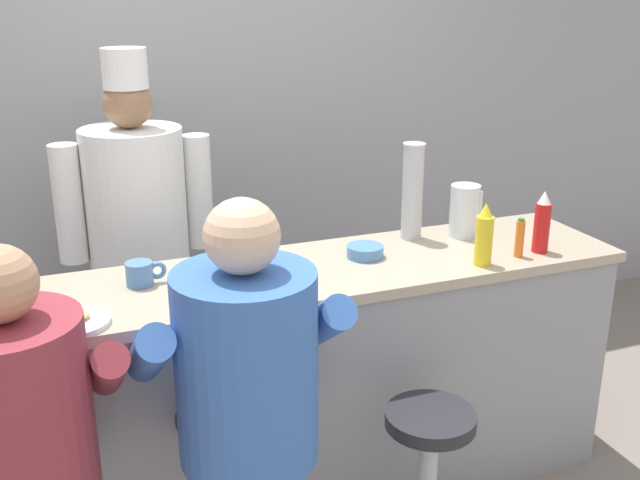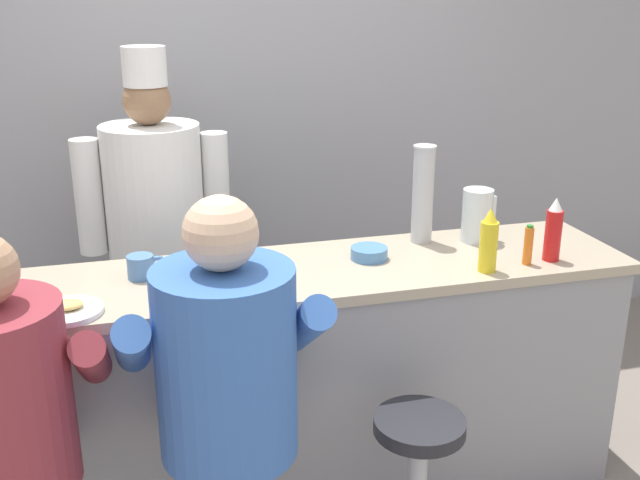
# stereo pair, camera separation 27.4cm
# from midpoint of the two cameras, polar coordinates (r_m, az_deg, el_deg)

# --- Properties ---
(wall_back) EXTENTS (10.00, 0.06, 2.70)m
(wall_back) POSITION_cam_midpoint_polar(r_m,az_deg,el_deg) (3.98, -4.55, 9.71)
(wall_back) COLOR #99999E
(wall_back) RESTS_ON ground_plane
(diner_counter) EXTENTS (2.58, 0.58, 0.98)m
(diner_counter) POSITION_cam_midpoint_polar(r_m,az_deg,el_deg) (3.00, 0.99, -11.06)
(diner_counter) COLOR gray
(diner_counter) RESTS_ON ground_plane
(ketchup_bottle_red) EXTENTS (0.06, 0.06, 0.25)m
(ketchup_bottle_red) POSITION_cam_midpoint_polar(r_m,az_deg,el_deg) (3.02, 19.87, 0.60)
(ketchup_bottle_red) COLOR red
(ketchup_bottle_red) RESTS_ON diner_counter
(mustard_bottle_yellow) EXTENTS (0.07, 0.07, 0.24)m
(mustard_bottle_yellow) POSITION_cam_midpoint_polar(r_m,az_deg,el_deg) (2.84, 15.45, -0.20)
(mustard_bottle_yellow) COLOR yellow
(mustard_bottle_yellow) RESTS_ON diner_counter
(hot_sauce_bottle_orange) EXTENTS (0.03, 0.03, 0.16)m
(hot_sauce_bottle_orange) POSITION_cam_midpoint_polar(r_m,az_deg,el_deg) (2.96, 18.17, -0.44)
(hot_sauce_bottle_orange) COLOR orange
(hot_sauce_bottle_orange) RESTS_ON diner_counter
(water_pitcher_clear) EXTENTS (0.14, 0.12, 0.22)m
(water_pitcher_clear) POSITION_cam_midpoint_polar(r_m,az_deg,el_deg) (3.16, 14.34, 1.79)
(water_pitcher_clear) COLOR silver
(water_pitcher_clear) RESTS_ON diner_counter
(breakfast_plate) EXTENTS (0.23, 0.23, 0.05)m
(breakfast_plate) POSITION_cam_midpoint_polar(r_m,az_deg,el_deg) (2.51, -15.76, -5.22)
(breakfast_plate) COLOR white
(breakfast_plate) RESTS_ON diner_counter
(cereal_bowl) EXTENTS (0.14, 0.14, 0.05)m
(cereal_bowl) POSITION_cam_midpoint_polar(r_m,az_deg,el_deg) (2.90, 6.46, -1.05)
(cereal_bowl) COLOR #4C7FB7
(cereal_bowl) RESTS_ON diner_counter
(coffee_mug_blue) EXTENTS (0.14, 0.10, 0.09)m
(coffee_mug_blue) POSITION_cam_midpoint_polar(r_m,az_deg,el_deg) (2.74, -10.65, -2.06)
(coffee_mug_blue) COLOR #4C7AB2
(coffee_mug_blue) RESTS_ON diner_counter
(cup_stack_steel) EXTENTS (0.09, 0.09, 0.40)m
(cup_stack_steel) POSITION_cam_midpoint_polar(r_m,az_deg,el_deg) (3.08, 10.39, 3.42)
(cup_stack_steel) COLOR #B7BABF
(cup_stack_steel) RESTS_ON diner_counter
(diner_seated_maroon) EXTENTS (0.61, 0.60, 1.38)m
(diner_seated_maroon) POSITION_cam_midpoint_polar(r_m,az_deg,el_deg) (2.32, -19.89, -11.81)
(diner_seated_maroon) COLOR #B2B5BA
(diner_seated_maroon) RESTS_ON ground_plane
(diner_seated_blue) EXTENTS (0.65, 0.64, 1.43)m
(diner_seated_blue) POSITION_cam_midpoint_polar(r_m,az_deg,el_deg) (2.33, -3.88, -9.79)
(diner_seated_blue) COLOR #B2B5BA
(diner_seated_blue) RESTS_ON ground_plane
(empty_stool_round) EXTENTS (0.31, 0.31, 0.61)m
(empty_stool_round) POSITION_cam_midpoint_polar(r_m,az_deg,el_deg) (2.73, 10.43, -16.84)
(empty_stool_round) COLOR #B2B5BA
(empty_stool_round) RESTS_ON ground_plane
(cook_in_whites_near) EXTENTS (0.68, 0.44, 1.74)m
(cook_in_whites_near) POSITION_cam_midpoint_polar(r_m,az_deg,el_deg) (3.44, -10.17, 1.18)
(cook_in_whites_near) COLOR #232328
(cook_in_whites_near) RESTS_ON ground_plane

